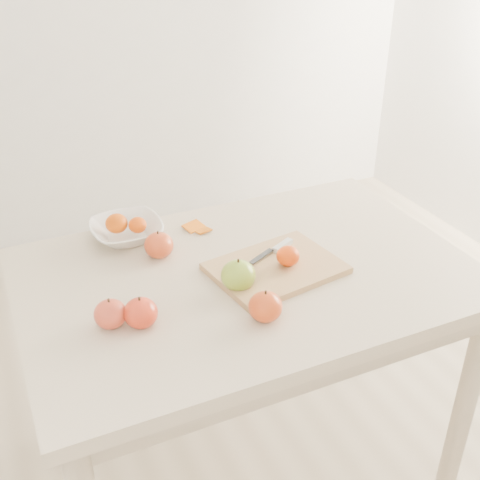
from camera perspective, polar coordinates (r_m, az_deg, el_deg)
name	(u,v)px	position (r m, az deg, el deg)	size (l,w,h in m)	color
ground	(246,461)	(2.12, 0.60, -20.25)	(3.50, 3.50, 0.00)	#C6B293
table	(247,301)	(1.67, 0.71, -5.80)	(1.20, 0.80, 0.75)	beige
cutting_board	(276,268)	(1.61, 3.41, -2.69)	(0.33, 0.24, 0.02)	tan
board_tangerine	(288,256)	(1.60, 4.57, -1.52)	(0.06, 0.06, 0.05)	#D44207
fruit_bowl	(127,231)	(1.79, -10.69, 0.85)	(0.21, 0.21, 0.05)	white
bowl_tangerine_near	(117,223)	(1.78, -11.63, 1.56)	(0.06, 0.06, 0.06)	#D44807
bowl_tangerine_far	(138,225)	(1.77, -9.69, 1.42)	(0.05, 0.05, 0.05)	#CB3807
orange_peel_a	(194,228)	(1.83, -4.41, 1.18)	(0.06, 0.04, 0.00)	orange
orange_peel_b	(203,231)	(1.81, -3.51, 0.85)	(0.04, 0.04, 0.00)	#D2630E
paring_knife	(279,247)	(1.68, 3.73, -0.69)	(0.16, 0.08, 0.01)	silver
apple_green	(238,275)	(1.53, -0.16, -3.38)	(0.09, 0.09, 0.08)	#6BA223
apple_red_c	(265,307)	(1.42, 2.42, -6.33)	(0.08, 0.08, 0.07)	maroon
apple_red_a	(159,245)	(1.68, -7.70, -0.49)	(0.08, 0.08, 0.07)	#95080D
apple_red_b	(110,314)	(1.43, -12.18, -6.87)	(0.08, 0.08, 0.07)	maroon
apple_red_d	(141,313)	(1.42, -9.39, -6.83)	(0.08, 0.08, 0.07)	#A6100A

